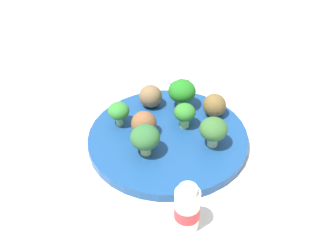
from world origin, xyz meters
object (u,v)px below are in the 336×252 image
Objects in this scene: broccoli_floret_mid_left at (213,130)px; broccoli_floret_center at (145,138)px; meatball_front_left at (151,96)px; meatball_center at (214,105)px; broccoli_floret_back_left at (119,111)px; yogurt_bottle at (187,209)px; broccoli_floret_near_rim at (185,113)px; meatball_mid_right at (144,124)px; knife at (165,67)px; broccoli_floret_mid_right at (182,91)px; napkin at (172,67)px; plate at (168,138)px; fork at (181,67)px.

broccoli_floret_center is at bearing -84.89° from broccoli_floret_mid_left.
meatball_front_left is 1.01× the size of meatball_center.
yogurt_bottle reaches higher than broccoli_floret_back_left.
broccoli_floret_center is at bearing -159.86° from yogurt_bottle.
broccoli_floret_back_left is at bearing -114.27° from broccoli_floret_mid_left.
broccoli_floret_near_rim reaches higher than meatball_center.
meatball_mid_right reaches higher than knife.
broccoli_floret_back_left is at bearing -156.78° from yogurt_bottle.
broccoli_floret_mid_right is 1.24× the size of broccoli_floret_near_rim.
yogurt_bottle is (0.15, -0.06, -0.01)m from broccoli_floret_mid_left.
broccoli_floret_near_rim is at bearing -63.77° from meatball_center.
broccoli_floret_mid_right is 0.17m from knife.
napkin is (-0.23, 0.00, -0.04)m from broccoli_floret_near_rim.
broccoli_floret_back_left and broccoli_floret_near_rim have the same top height.
broccoli_floret_near_rim is at bearing 132.21° from broccoli_floret_center.
knife is (-0.29, 0.06, -0.04)m from broccoli_floret_center.
plate is 3.60× the size of yogurt_bottle.
broccoli_floret_mid_right is 0.39× the size of knife.
meatball_front_left reaches higher than napkin.
broccoli_floret_mid_right reaches higher than broccoli_floret_near_rim.
broccoli_floret_center reaches higher than knife.
broccoli_floret_mid_right is at bearing 80.60° from meatball_front_left.
broccoli_floret_center is 0.05m from meatball_mid_right.
broccoli_floret_near_rim is 0.22m from fork.
broccoli_floret_near_rim is 1.07× the size of meatball_center.
broccoli_floret_mid_left is 0.45× the size of fork.
napkin is (-0.29, 0.07, -0.05)m from broccoli_floret_center.
broccoli_floret_mid_left reaches higher than napkin.
meatball_center is 0.21m from napkin.
broccoli_floret_back_left is at bearing -113.94° from plate.
broccoli_floret_mid_left is 0.11m from broccoli_floret_center.
broccoli_floret_near_rim reaches higher than meatball_front_left.
broccoli_floret_mid_left is (0.03, 0.07, 0.04)m from plate.
broccoli_floret_mid_right reaches higher than meatball_front_left.
napkin is at bearing 177.12° from yogurt_bottle.
broccoli_floret_back_left is 0.08m from meatball_front_left.
broccoli_floret_mid_left is 0.09m from meatball_center.
broccoli_floret_back_left is 0.24m from yogurt_bottle.
napkin is (-0.21, 0.12, -0.04)m from broccoli_floret_back_left.
meatball_center is 0.14m from meatball_mid_right.
plate is at bearing -114.64° from broccoli_floret_mid_left.
meatball_mid_right is at bearing -16.72° from napkin.
broccoli_floret_center is at bearing 0.27° from meatball_mid_right.
broccoli_floret_center reaches higher than broccoli_floret_near_rim.
broccoli_floret_center is 0.16m from meatball_center.
broccoli_floret_near_rim reaches higher than plate.
yogurt_bottle is (0.26, -0.02, -0.02)m from broccoli_floret_mid_right.
meatball_mid_right is 0.26m from napkin.
napkin is 0.02m from fork.
meatball_center is at bearing 71.27° from meatball_front_left.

